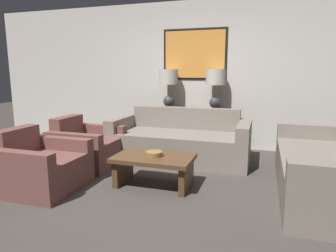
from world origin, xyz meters
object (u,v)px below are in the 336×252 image
object	(u,v)px
table_lamp_right	(215,83)
couch_by_back_wall	(180,142)
table_lamp_left	(169,82)
couch_by_side	(328,171)
armchair_near_back_wall	(86,148)
armchair_near_camera	(41,168)
console_table	(191,128)
coffee_table	(154,165)
decorative_bowl	(154,154)

from	to	relation	value
table_lamp_right	couch_by_back_wall	distance (m)	1.25
table_lamp_right	table_lamp_left	bearing A→B (deg)	180.00
couch_by_back_wall	couch_by_side	xyz separation A→B (m)	(1.98, -0.87, 0.00)
armchair_near_back_wall	armchair_near_camera	size ratio (longest dim) A/B	1.00
console_table	table_lamp_left	size ratio (longest dim) A/B	1.90
console_table	coffee_table	world-z (taller)	console_table
decorative_bowl	armchair_near_back_wall	xyz separation A→B (m)	(-1.27, 0.49, -0.15)
table_lamp_right	decorative_bowl	world-z (taller)	table_lamp_right
table_lamp_right	decorative_bowl	xyz separation A→B (m)	(-0.42, -1.97, -0.79)
coffee_table	armchair_near_camera	xyz separation A→B (m)	(-1.26, -0.49, -0.01)
couch_by_back_wall	armchair_near_camera	distance (m)	2.12
table_lamp_left	coffee_table	xyz separation A→B (m)	(0.44, -1.97, -0.92)
table_lamp_left	decorative_bowl	bearing A→B (deg)	-77.34
couch_by_back_wall	couch_by_side	size ratio (longest dim) A/B	1.00
table_lamp_right	armchair_near_camera	world-z (taller)	table_lamp_right
table_lamp_left	decorative_bowl	size ratio (longest dim) A/B	3.41
couch_by_back_wall	armchair_near_camera	bearing A→B (deg)	-126.27
coffee_table	armchair_near_back_wall	xyz separation A→B (m)	(-1.26, 0.49, -0.01)
table_lamp_right	armchair_near_back_wall	world-z (taller)	table_lamp_right
console_table	table_lamp_right	bearing A→B (deg)	0.00
console_table	table_lamp_left	xyz separation A→B (m)	(-0.43, 0.00, 0.83)
decorative_bowl	armchair_near_camera	size ratio (longest dim) A/B	0.23
armchair_near_back_wall	console_table	bearing A→B (deg)	49.71
couch_by_back_wall	armchair_near_back_wall	bearing A→B (deg)	-149.64
table_lamp_left	coffee_table	size ratio (longest dim) A/B	0.73
table_lamp_right	couch_by_back_wall	bearing A→B (deg)	-119.91
couch_by_side	coffee_table	bearing A→B (deg)	-169.78
armchair_near_back_wall	table_lamp_right	bearing A→B (deg)	41.32
table_lamp_right	decorative_bowl	bearing A→B (deg)	-101.93
table_lamp_left	table_lamp_right	world-z (taller)	same
console_table	table_lamp_left	bearing A→B (deg)	180.00
table_lamp_right	armchair_near_back_wall	xyz separation A→B (m)	(-1.68, -1.48, -0.93)
console_table	armchair_near_camera	xyz separation A→B (m)	(-1.25, -2.46, -0.10)
console_table	table_lamp_right	distance (m)	0.93
decorative_bowl	armchair_near_camera	world-z (taller)	armchair_near_camera
coffee_table	decorative_bowl	size ratio (longest dim) A/B	4.67
couch_by_back_wall	armchair_near_back_wall	xyz separation A→B (m)	(-1.25, -0.74, -0.02)
table_lamp_right	armchair_near_back_wall	distance (m)	2.43
decorative_bowl	couch_by_side	bearing A→B (deg)	10.22
console_table	couch_by_back_wall	xyz separation A→B (m)	(0.00, -0.74, -0.08)
decorative_bowl	couch_by_back_wall	bearing A→B (deg)	90.61
couch_by_side	decorative_bowl	distance (m)	2.00
table_lamp_right	armchair_near_camera	bearing A→B (deg)	-124.44
console_table	table_lamp_left	world-z (taller)	table_lamp_left
coffee_table	decorative_bowl	bearing A→B (deg)	10.52
console_table	decorative_bowl	xyz separation A→B (m)	(0.01, -1.97, 0.04)
console_table	coffee_table	xyz separation A→B (m)	(0.01, -1.97, -0.09)
armchair_near_camera	coffee_table	bearing A→B (deg)	21.13
coffee_table	armchair_near_camera	size ratio (longest dim) A/B	1.09
couch_by_back_wall	couch_by_side	bearing A→B (deg)	-23.64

